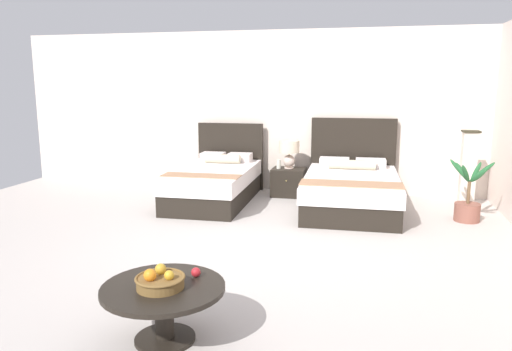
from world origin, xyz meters
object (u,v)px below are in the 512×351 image
(coffee_table, at_px, (164,299))
(fruit_bowl, at_px, (160,280))
(floor_lamp_corner, at_px, (468,170))
(nightstand, at_px, (289,182))
(bed_near_corner, at_px, (351,189))
(vase, at_px, (279,164))
(table_lamp, at_px, (289,151))
(bed_near_window, at_px, (215,182))
(potted_palm, at_px, (468,203))
(loose_apple, at_px, (196,272))

(coffee_table, height_order, fruit_bowl, fruit_bowl)
(floor_lamp_corner, bearing_deg, fruit_bowl, -121.67)
(nightstand, bearing_deg, bed_near_corner, -31.45)
(bed_near_corner, xyz_separation_m, vase, (-1.21, 0.60, 0.24))
(nightstand, relative_size, fruit_bowl, 1.53)
(table_lamp, bearing_deg, nightstand, -90.00)
(coffee_table, bearing_deg, table_lamp, 88.51)
(bed_near_window, distance_m, table_lamp, 1.34)
(bed_near_corner, xyz_separation_m, floor_lamp_corner, (1.68, 0.43, 0.29))
(bed_near_window, height_order, nightstand, bed_near_window)
(bed_near_corner, height_order, fruit_bowl, bed_near_corner)
(floor_lamp_corner, bearing_deg, bed_near_corner, -165.76)
(nightstand, xyz_separation_m, fruit_bowl, (-0.13, -4.86, 0.25))
(table_lamp, bearing_deg, potted_palm, -20.61)
(potted_palm, bearing_deg, coffee_table, -125.47)
(floor_lamp_corner, distance_m, potted_palm, 0.83)
(bed_near_window, bearing_deg, floor_lamp_corner, 6.53)
(floor_lamp_corner, xyz_separation_m, potted_palm, (-0.11, -0.75, -0.34))
(vase, relative_size, fruit_bowl, 0.41)
(vase, bearing_deg, fruit_bowl, -89.63)
(bed_near_corner, distance_m, fruit_bowl, 4.39)
(nightstand, height_order, loose_apple, loose_apple)
(vase, relative_size, loose_apple, 2.07)
(nightstand, relative_size, coffee_table, 0.61)
(nightstand, bearing_deg, floor_lamp_corner, -4.49)
(table_lamp, bearing_deg, bed_near_window, -148.01)
(nightstand, relative_size, floor_lamp_corner, 0.46)
(bed_near_window, bearing_deg, nightstand, 31.22)
(fruit_bowl, relative_size, loose_apple, 4.99)
(bed_near_window, xyz_separation_m, table_lamp, (1.07, 0.67, 0.45))
(bed_near_window, relative_size, vase, 14.64)
(loose_apple, bearing_deg, floor_lamp_corner, 58.58)
(potted_palm, bearing_deg, floor_lamp_corner, 81.70)
(bed_near_corner, xyz_separation_m, potted_palm, (1.57, -0.32, -0.05))
(loose_apple, bearing_deg, table_lamp, 90.57)
(nightstand, height_order, table_lamp, table_lamp)
(vase, bearing_deg, bed_near_window, -146.14)
(fruit_bowl, bearing_deg, floor_lamp_corner, 58.33)
(floor_lamp_corner, bearing_deg, table_lamp, 175.10)
(bed_near_corner, relative_size, fruit_bowl, 6.20)
(bed_near_window, xyz_separation_m, coffee_table, (0.95, -4.18, 0.01))
(coffee_table, relative_size, loose_apple, 12.48)
(nightstand, bearing_deg, bed_near_window, -148.78)
(potted_palm, bearing_deg, fruit_bowl, -125.29)
(potted_palm, bearing_deg, bed_near_window, 175.11)
(loose_apple, relative_size, floor_lamp_corner, 0.06)
(potted_palm, bearing_deg, table_lamp, 159.39)
(bed_near_corner, xyz_separation_m, nightstand, (-1.05, 0.64, -0.07))
(vase, distance_m, floor_lamp_corner, 2.90)
(loose_apple, bearing_deg, potted_palm, 54.75)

